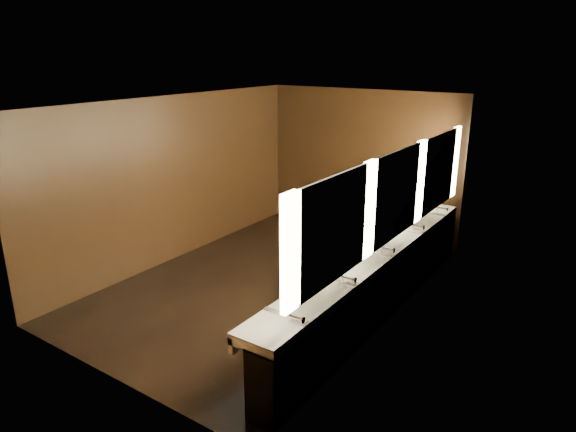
% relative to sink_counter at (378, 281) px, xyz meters
% --- Properties ---
extents(floor, '(6.00, 6.00, 0.00)m').
position_rel_sink_counter_xyz_m(floor, '(-1.79, 0.00, -0.50)').
color(floor, black).
rests_on(floor, ground).
extents(ceiling, '(4.00, 6.00, 0.02)m').
position_rel_sink_counter_xyz_m(ceiling, '(-1.79, 0.00, 2.30)').
color(ceiling, '#2D2D2B').
rests_on(ceiling, wall_back).
extents(wall_back, '(4.00, 0.02, 2.80)m').
position_rel_sink_counter_xyz_m(wall_back, '(-1.79, 3.00, 0.90)').
color(wall_back, black).
rests_on(wall_back, floor).
extents(wall_front, '(4.00, 0.02, 2.80)m').
position_rel_sink_counter_xyz_m(wall_front, '(-1.79, -3.00, 0.90)').
color(wall_front, black).
rests_on(wall_front, floor).
extents(wall_left, '(0.02, 6.00, 2.80)m').
position_rel_sink_counter_xyz_m(wall_left, '(-3.79, 0.00, 0.90)').
color(wall_left, black).
rests_on(wall_left, floor).
extents(wall_right, '(0.02, 6.00, 2.80)m').
position_rel_sink_counter_xyz_m(wall_right, '(0.21, 0.00, 0.90)').
color(wall_right, black).
rests_on(wall_right, floor).
extents(sink_counter, '(0.55, 5.40, 1.01)m').
position_rel_sink_counter_xyz_m(sink_counter, '(0.00, 0.00, 0.00)').
color(sink_counter, black).
rests_on(sink_counter, floor).
extents(mirror_band, '(0.06, 5.03, 1.15)m').
position_rel_sink_counter_xyz_m(mirror_band, '(0.19, -0.00, 1.25)').
color(mirror_band, '#FFEEBE').
rests_on(mirror_band, wall_right).
extents(person, '(0.48, 0.65, 1.63)m').
position_rel_sink_counter_xyz_m(person, '(-0.64, -0.45, 0.32)').
color(person, '#9CDAE9').
rests_on(person, floor).
extents(trash_bin, '(0.37, 0.37, 0.51)m').
position_rel_sink_counter_xyz_m(trash_bin, '(-0.22, -1.21, -0.24)').
color(trash_bin, black).
rests_on(trash_bin, floor).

